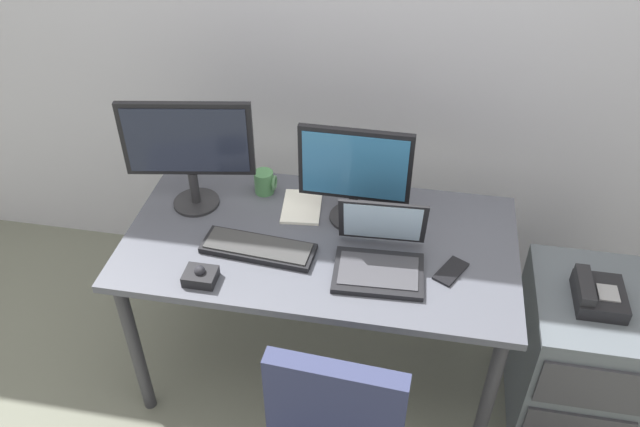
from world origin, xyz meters
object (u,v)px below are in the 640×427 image
desk_phone (598,295)px  laptop (380,254)px  trackball_mouse (200,276)px  cell_phone (451,271)px  coffee_mug (265,182)px  monitor_main (188,147)px  file_cabinet (575,355)px  keyboard (258,248)px  paper_notepad (302,207)px  monitor_side (355,172)px

desk_phone → laptop: bearing=-175.0°
trackball_mouse → cell_phone: (0.84, 0.19, -0.02)m
coffee_mug → cell_phone: 0.82m
monitor_main → trackball_mouse: monitor_main is taller
file_cabinet → laptop: bearing=-173.8°
laptop → trackball_mouse: bearing=-162.7°
monitor_main → keyboard: (0.31, -0.23, -0.25)m
cell_phone → laptop: bearing=-149.3°
trackball_mouse → paper_notepad: bearing=60.2°
coffee_mug → monitor_main: bearing=-153.3°
coffee_mug → cell_phone: (0.75, -0.34, -0.04)m
monitor_main → laptop: monitor_main is taller
laptop → keyboard: bearing=-179.7°
monitor_main → cell_phone: 1.05m
file_cabinet → keyboard: (-1.22, -0.09, 0.44)m
cell_phone → monitor_side: bearing=177.2°
monitor_side → coffee_mug: (-0.37, 0.11, -0.17)m
monitor_main → cell_phone: size_ratio=3.41×
monitor_side → laptop: 0.32m
monitor_main → paper_notepad: (0.41, 0.05, -0.26)m
coffee_mug → file_cabinet: bearing=-11.7°
cell_phone → trackball_mouse: bearing=-138.0°
monitor_main → monitor_side: bearing=1.6°
keyboard → cell_phone: (0.69, 0.01, -0.01)m
file_cabinet → desk_phone: (-0.01, -0.02, 0.35)m
file_cabinet → trackball_mouse: 1.47m
cell_phone → coffee_mug: bearing=-175.4°
keyboard → trackball_mouse: (-0.16, -0.18, 0.01)m
file_cabinet → paper_notepad: 1.21m
file_cabinet → desk_phone: 0.35m
monitor_main → laptop: bearing=-16.7°
file_cabinet → cell_phone: 0.69m
monitor_side → coffee_mug: size_ratio=4.36×
cell_phone → file_cabinet: bearing=37.4°
desk_phone → trackball_mouse: 1.39m
laptop → trackball_mouse: size_ratio=2.94×
laptop → trackball_mouse: laptop is taller
paper_notepad → cell_phone: size_ratio=1.46×
trackball_mouse → coffee_mug: 0.54m
desk_phone → keyboard: 1.21m
paper_notepad → cell_phone: (0.58, -0.26, -0.00)m
monitor_main → trackball_mouse: size_ratio=4.40×
monitor_main → paper_notepad: size_ratio=2.33×
desk_phone → keyboard: bearing=-176.7°
desk_phone → trackball_mouse: size_ratio=1.82×
monitor_side → keyboard: bearing=-141.8°
trackball_mouse → paper_notepad: size_ratio=0.53×
desk_phone → coffee_mug: (-1.27, 0.28, 0.13)m
desk_phone → monitor_main: 1.56m
desk_phone → paper_notepad: size_ratio=0.96×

